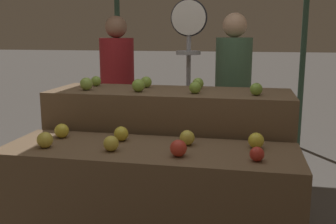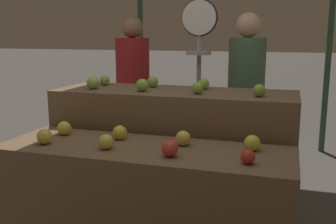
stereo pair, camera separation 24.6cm
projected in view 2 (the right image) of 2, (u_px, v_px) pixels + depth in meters
The scene contains 20 objects.
display_counter_front at pixel (145, 213), 2.30m from camera, with size 1.68×0.55×0.80m, color brown.
display_counter_back at pixel (174, 162), 2.84m from camera, with size 1.68×0.55×1.04m, color brown.
apple_front_0 at pixel (45, 137), 2.28m from camera, with size 0.09×0.09×0.09m, color gold.
apple_front_1 at pixel (106, 142), 2.18m from camera, with size 0.09×0.09×0.09m, color gold.
apple_front_2 at pixel (170, 148), 2.05m from camera, with size 0.09×0.09×0.09m, color red.
apple_front_3 at pixel (248, 157), 1.93m from camera, with size 0.07×0.07×0.07m, color #B72D23.
apple_front_4 at pixel (64, 128), 2.49m from camera, with size 0.09×0.09×0.09m, color gold.
apple_front_5 at pixel (120, 132), 2.38m from camera, with size 0.09×0.09×0.09m, color gold.
apple_front_6 at pixel (183, 138), 2.25m from camera, with size 0.09×0.09×0.09m, color gold.
apple_front_7 at pixel (252, 143), 2.15m from camera, with size 0.09×0.09×0.09m, color gold.
apple_back_0 at pixel (93, 83), 2.80m from camera, with size 0.09×0.09×0.09m, color #8EB247.
apple_back_1 at pixel (142, 85), 2.69m from camera, with size 0.09×0.09×0.09m, color #84AD3D.
apple_back_2 at pixel (198, 88), 2.57m from camera, with size 0.08×0.08×0.08m, color #84AD3D.
apple_back_3 at pixel (259, 90), 2.46m from camera, with size 0.08×0.08×0.08m, color #7AA338.
apple_back_4 at pixel (105, 80), 3.01m from camera, with size 0.08×0.08×0.08m, color #84AD3D.
apple_back_5 at pixel (153, 82), 2.89m from camera, with size 0.08×0.08×0.08m, color #84AD3D.
apple_back_6 at pixel (203, 84), 2.78m from camera, with size 0.08×0.08×0.08m, color #84AD3D.
produce_scale at pixel (199, 56), 3.19m from camera, with size 0.30×0.20×1.70m.
person_vendor_at_scale at pixel (246, 91), 3.44m from camera, with size 0.38×0.38×1.61m.
person_customer_left at pixel (133, 85), 3.92m from camera, with size 0.34×0.34×1.60m.
Camera 2 is at (0.77, -2.00, 1.43)m, focal length 42.00 mm.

